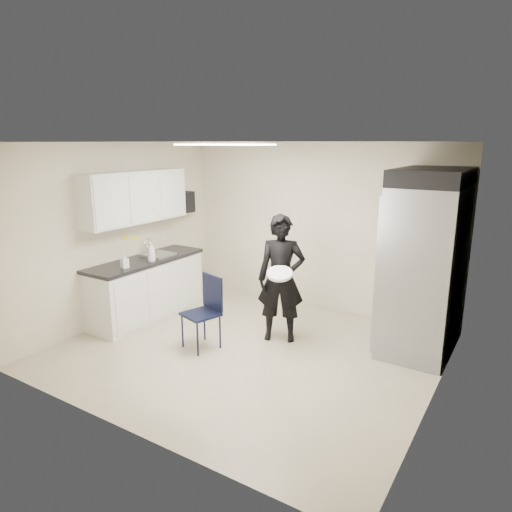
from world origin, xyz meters
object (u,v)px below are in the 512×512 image
Objects in this scene: lower_counter at (147,289)px; folding_chair at (201,314)px; commercial_fridge at (425,269)px; man_tuxedo at (281,279)px.

folding_chair is (1.40, -0.44, 0.03)m from lower_counter.
commercial_fridge is 2.89m from folding_chair.
lower_counter is 1.47m from folding_chair.
commercial_fridge is (3.78, 1.07, 0.62)m from lower_counter.
lower_counter is 1.12× the size of man_tuxedo.
commercial_fridge is 2.28× the size of folding_chair.
commercial_fridge reaches higher than lower_counter.
lower_counter is 2.20m from man_tuxedo.
man_tuxedo is (2.13, 0.34, 0.42)m from lower_counter.
commercial_fridge is 1.23× the size of man_tuxedo.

